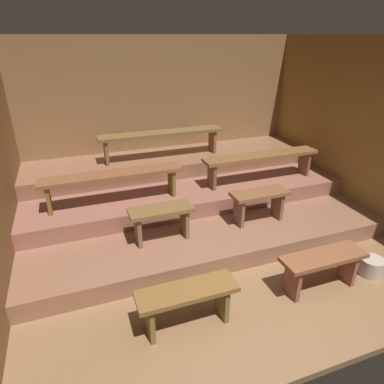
{
  "coord_description": "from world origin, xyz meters",
  "views": [
    {
      "loc": [
        -1.68,
        -1.97,
        2.74
      ],
      "look_at": [
        -0.08,
        2.42,
        0.57
      ],
      "focal_mm": 31.91,
      "sensor_mm": 36.0,
      "label": 1
    }
  ],
  "objects_px": {
    "bench_lower_left": "(161,217)",
    "bench_middle_right": "(261,159)",
    "bench_floor_left": "(187,298)",
    "bench_upper_center": "(162,136)",
    "bench_lower_right": "(259,200)",
    "bench_floor_right": "(323,264)",
    "pail_floor": "(371,266)",
    "bench_middle_left": "(112,178)"
  },
  "relations": [
    {
      "from": "bench_lower_right",
      "to": "bench_middle_right",
      "type": "distance_m",
      "value": 0.99
    },
    {
      "from": "bench_floor_left",
      "to": "bench_floor_right",
      "type": "relative_size",
      "value": 1.0
    },
    {
      "from": "bench_floor_left",
      "to": "bench_lower_right",
      "type": "distance_m",
      "value": 2.03
    },
    {
      "from": "bench_floor_left",
      "to": "bench_lower_left",
      "type": "bearing_deg",
      "value": 85.55
    },
    {
      "from": "pail_floor",
      "to": "bench_lower_left",
      "type": "bearing_deg",
      "value": 150.8
    },
    {
      "from": "bench_lower_right",
      "to": "pail_floor",
      "type": "distance_m",
      "value": 1.64
    },
    {
      "from": "bench_middle_left",
      "to": "bench_lower_left",
      "type": "bearing_deg",
      "value": -59.19
    },
    {
      "from": "bench_upper_center",
      "to": "bench_lower_right",
      "type": "bearing_deg",
      "value": -63.27
    },
    {
      "from": "bench_lower_right",
      "to": "bench_middle_left",
      "type": "bearing_deg",
      "value": 157.21
    },
    {
      "from": "bench_floor_right",
      "to": "pail_floor",
      "type": "height_order",
      "value": "bench_floor_right"
    },
    {
      "from": "bench_floor_left",
      "to": "bench_middle_right",
      "type": "distance_m",
      "value": 2.97
    },
    {
      "from": "bench_lower_right",
      "to": "bench_upper_center",
      "type": "xyz_separation_m",
      "value": [
        -0.92,
        1.83,
        0.54
      ]
    },
    {
      "from": "bench_lower_left",
      "to": "bench_middle_right",
      "type": "distance_m",
      "value": 2.12
    },
    {
      "from": "bench_lower_left",
      "to": "bench_middle_right",
      "type": "height_order",
      "value": "bench_middle_right"
    },
    {
      "from": "bench_floor_right",
      "to": "bench_middle_right",
      "type": "xyz_separation_m",
      "value": [
        0.38,
        2.1,
        0.53
      ]
    },
    {
      "from": "bench_lower_right",
      "to": "pail_floor",
      "type": "bearing_deg",
      "value": -56.03
    },
    {
      "from": "bench_lower_left",
      "to": "bench_floor_left",
      "type": "bearing_deg",
      "value": -94.45
    },
    {
      "from": "bench_middle_right",
      "to": "bench_upper_center",
      "type": "height_order",
      "value": "bench_upper_center"
    },
    {
      "from": "bench_middle_left",
      "to": "pail_floor",
      "type": "relative_size",
      "value": 6.99
    },
    {
      "from": "bench_floor_right",
      "to": "bench_middle_left",
      "type": "distance_m",
      "value": 2.97
    },
    {
      "from": "bench_upper_center",
      "to": "pail_floor",
      "type": "relative_size",
      "value": 7.61
    },
    {
      "from": "bench_lower_left",
      "to": "bench_floor_right",
      "type": "bearing_deg",
      "value": -39.75
    },
    {
      "from": "bench_floor_right",
      "to": "bench_upper_center",
      "type": "bearing_deg",
      "value": 108.14
    },
    {
      "from": "bench_floor_left",
      "to": "bench_floor_right",
      "type": "distance_m",
      "value": 1.65
    },
    {
      "from": "bench_middle_left",
      "to": "bench_middle_right",
      "type": "xyz_separation_m",
      "value": [
        2.42,
        0.0,
        0.0
      ]
    },
    {
      "from": "bench_middle_left",
      "to": "bench_upper_center",
      "type": "height_order",
      "value": "bench_upper_center"
    },
    {
      "from": "bench_lower_left",
      "to": "bench_lower_right",
      "type": "relative_size",
      "value": 1.0
    },
    {
      "from": "bench_floor_right",
      "to": "bench_middle_left",
      "type": "relative_size",
      "value": 0.51
    },
    {
      "from": "bench_upper_center",
      "to": "bench_floor_left",
      "type": "bearing_deg",
      "value": -101.41
    },
    {
      "from": "bench_lower_left",
      "to": "pail_floor",
      "type": "height_order",
      "value": "bench_lower_left"
    },
    {
      "from": "bench_floor_right",
      "to": "pail_floor",
      "type": "xyz_separation_m",
      "value": [
        0.77,
        -0.01,
        -0.24
      ]
    },
    {
      "from": "bench_lower_left",
      "to": "bench_middle_right",
      "type": "xyz_separation_m",
      "value": [
        1.93,
        0.81,
        0.29
      ]
    },
    {
      "from": "bench_middle_right",
      "to": "pail_floor",
      "type": "xyz_separation_m",
      "value": [
        0.39,
        -2.11,
        -0.76
      ]
    },
    {
      "from": "bench_middle_left",
      "to": "pail_floor",
      "type": "bearing_deg",
      "value": -36.93
    },
    {
      "from": "bench_floor_left",
      "to": "bench_lower_left",
      "type": "distance_m",
      "value": 1.31
    },
    {
      "from": "bench_floor_left",
      "to": "bench_lower_right",
      "type": "bearing_deg",
      "value": 39.75
    },
    {
      "from": "bench_lower_left",
      "to": "pail_floor",
      "type": "bearing_deg",
      "value": -29.2
    },
    {
      "from": "bench_floor_right",
      "to": "bench_lower_left",
      "type": "distance_m",
      "value": 2.03
    },
    {
      "from": "bench_lower_left",
      "to": "bench_upper_center",
      "type": "height_order",
      "value": "bench_upper_center"
    },
    {
      "from": "bench_floor_left",
      "to": "bench_lower_left",
      "type": "height_order",
      "value": "bench_lower_left"
    },
    {
      "from": "bench_floor_right",
      "to": "bench_lower_left",
      "type": "bearing_deg",
      "value": 140.25
    },
    {
      "from": "pail_floor",
      "to": "bench_middle_left",
      "type": "bearing_deg",
      "value": 143.07
    }
  ]
}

